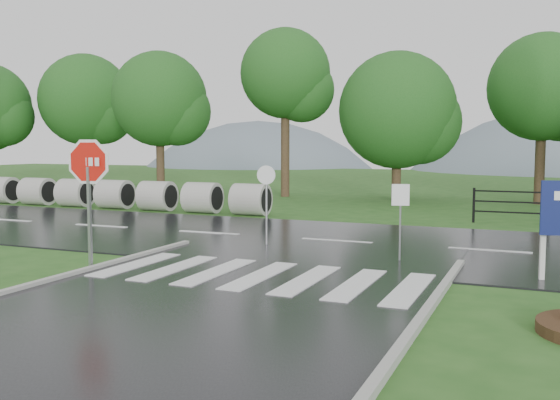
% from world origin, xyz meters
% --- Properties ---
extents(ground, '(120.00, 120.00, 0.00)m').
position_xyz_m(ground, '(0.00, 0.00, 0.00)').
color(ground, '#27561C').
rests_on(ground, ground).
extents(main_road, '(90.00, 8.00, 0.04)m').
position_xyz_m(main_road, '(0.00, 10.00, 0.00)').
color(main_road, black).
rests_on(main_road, ground).
extents(crosswalk, '(6.50, 2.80, 0.02)m').
position_xyz_m(crosswalk, '(0.00, 5.00, 0.06)').
color(crosswalk, silver).
rests_on(crosswalk, ground).
extents(hills, '(102.00, 48.00, 48.00)m').
position_xyz_m(hills, '(3.49, 65.00, -15.54)').
color(hills, slate).
rests_on(hills, ground).
extents(treeline, '(83.20, 5.20, 10.00)m').
position_xyz_m(treeline, '(1.00, 24.00, 0.00)').
color(treeline, '#194F18').
rests_on(treeline, ground).
extents(culvert_pipes, '(13.90, 1.20, 1.20)m').
position_xyz_m(culvert_pipes, '(-11.32, 15.00, 0.60)').
color(culvert_pipes, '#9E9B93').
rests_on(culvert_pipes, ground).
extents(stop_sign, '(1.32, 0.21, 2.98)m').
position_xyz_m(stop_sign, '(-3.74, 4.40, 2.05)').
color(stop_sign, '#939399').
rests_on(stop_sign, ground).
extents(reg_sign_small, '(0.38, 0.14, 1.79)m').
position_xyz_m(reg_sign_small, '(2.22, 7.77, 1.30)').
color(reg_sign_small, '#939399').
rests_on(reg_sign_small, ground).
extents(reg_sign_round, '(0.49, 0.10, 2.13)m').
position_xyz_m(reg_sign_round, '(-1.51, 8.66, 1.36)').
color(reg_sign_round, '#939399').
rests_on(reg_sign_round, ground).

